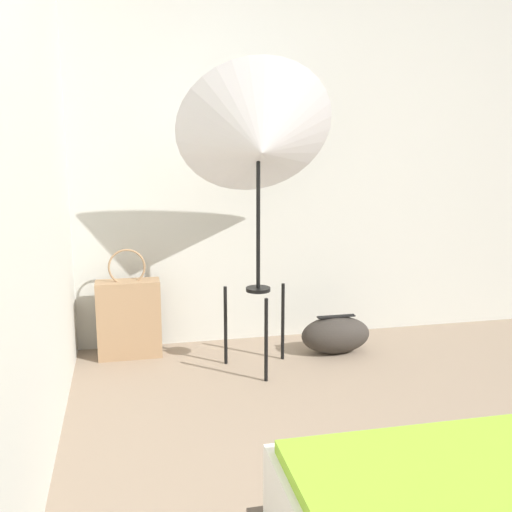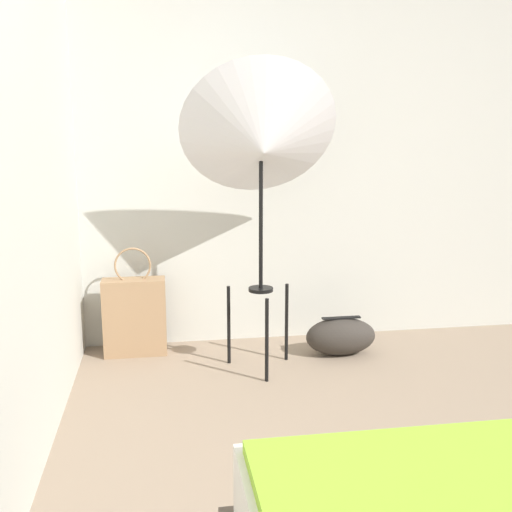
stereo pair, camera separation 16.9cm
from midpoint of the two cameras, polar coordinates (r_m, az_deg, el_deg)
name	(u,v)px [view 1 (the left image)]	position (r m, az deg, el deg)	size (l,w,h in m)	color
wall_back	(301,135)	(3.83, 3.01, 11.41)	(8.00, 0.05, 2.60)	beige
wall_side_left	(21,135)	(2.33, -23.44, 10.53)	(0.05, 8.00, 2.60)	beige
photo_umbrella	(258,142)	(3.22, -1.31, 10.83)	(0.86, 0.67, 1.69)	black
tote_bag	(129,318)	(3.66, -13.31, -5.77)	(0.37, 0.15, 0.65)	#9E7A56
duffel_bag	(336,335)	(3.68, 6.28, -7.48)	(0.43, 0.23, 0.23)	#332D28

